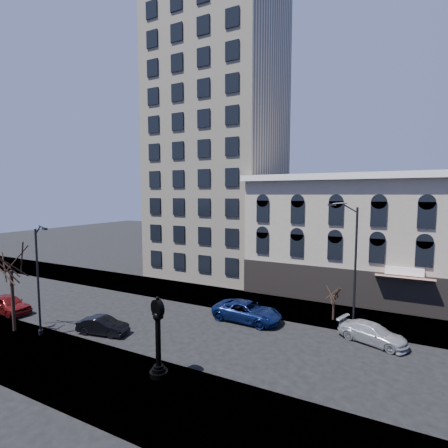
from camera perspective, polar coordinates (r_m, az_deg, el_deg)
The scene contains 14 objects.
ground at distance 27.30m, azimuth -7.89°, elevation -17.50°, with size 160.00×160.00×0.00m, color black.
sidewalk_far at distance 33.76m, azimuth -0.01°, elevation -12.85°, with size 160.00×6.00×0.12m, color gray.
sidewalk_near at distance 21.83m, azimuth -20.96°, elevation -23.76°, with size 160.00×6.00×0.12m, color gray.
cream_tower at distance 45.44m, azimuth -0.81°, elevation 16.36°, with size 15.90×15.40×42.50m.
victorian_row at distance 36.97m, azimuth 22.71°, elevation -2.23°, with size 22.60×11.19×12.50m.
street_clock at distance 19.96m, azimuth -11.50°, elevation -19.40°, with size 1.06×1.06×4.67m.
street_lamp_near at distance 26.69m, azimuth -29.71°, elevation -4.24°, with size 2.12×0.83×8.39m.
street_lamp_far at distance 27.05m, azimuth 20.75°, elevation -1.22°, with size 2.58×0.45×9.98m.
bare_tree_near at distance 29.27m, azimuth -33.45°, elevation -4.92°, with size 4.39×4.39×7.53m.
bare_tree_far at distance 28.86m, azimuth 18.79°, elevation -11.03°, with size 1.91×1.91×3.28m.
car_near_a at distance 35.34m, azimuth -33.73°, elevation -11.64°, with size 1.90×4.72×1.61m, color maroon.
car_near_b at distance 27.24m, azimuth -20.52°, elevation -16.39°, with size 1.36×3.90×1.29m, color black.
car_far_a at distance 28.04m, azimuth 4.09°, elevation -15.07°, with size 2.67×5.80×1.61m, color #0C194C.
car_far_b at distance 26.50m, azimuth 24.64°, elevation -17.05°, with size 1.92×4.72×1.37m, color #A5A8AD.
Camera 1 is at (14.33, -20.73, 10.50)m, focal length 26.00 mm.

